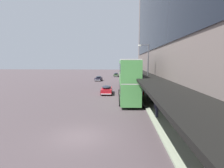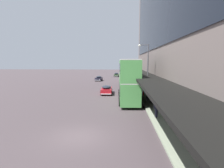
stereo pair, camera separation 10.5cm
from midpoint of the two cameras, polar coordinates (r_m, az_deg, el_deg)
The scene contains 9 objects.
ground at distance 14.07m, azimuth -10.53°, elevation -16.54°, with size 240.00×240.00×0.00m, color #4A3F42.
transit_bus_kerbside_front at distance 25.67m, azimuth 5.19°, elevation 1.77°, with size 2.97×11.48×5.98m.
sedan_trailing_near at distance 53.11m, azimuth -4.46°, elevation 1.85°, with size 1.97×4.47×1.43m.
sedan_second_near at distance 68.55m, azimuth 3.92°, elevation 3.09°, with size 2.13×4.58×1.54m.
sedan_oncoming_rear at distance 31.08m, azimuth -1.89°, elevation -1.84°, with size 2.12×4.73×1.53m.
sedan_trailing_mid at distance 68.01m, azimuth 1.28°, elevation 3.08°, with size 1.88×4.60×1.55m.
pedestrian_at_kerb at distance 18.05m, azimuth 14.34°, elevation -7.32°, with size 0.60×0.35×1.86m.
street_lamp at distance 24.89m, azimuth 11.20°, elevation 4.89°, with size 1.50×0.28×7.92m.
fire_hydrant at distance 29.33m, azimuth 10.14°, elevation -3.02°, with size 0.20×0.40×0.70m.
Camera 1 is at (3.11, -12.50, 5.63)m, focal length 28.00 mm.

